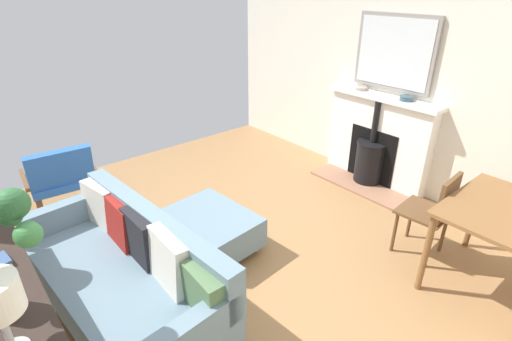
{
  "coord_description": "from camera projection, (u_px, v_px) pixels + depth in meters",
  "views": [
    {
      "loc": [
        1.34,
        2.37,
        2.29
      ],
      "look_at": [
        -0.59,
        0.08,
        0.8
      ],
      "focal_mm": 26.93,
      "sensor_mm": 36.0,
      "label": 1
    }
  ],
  "objects": [
    {
      "name": "mantel_bowl_far",
      "position": [
        406.0,
        98.0,
        4.21
      ],
      "size": [
        0.15,
        0.15,
        0.05
      ],
      "color": "#334C56",
      "rests_on": "fireplace"
    },
    {
      "name": "wall_left",
      "position": [
        395.0,
        75.0,
        4.43
      ],
      "size": [
        0.12,
        5.23,
        2.62
      ],
      "primitive_type": "cube",
      "color": "silver",
      "rests_on": "ground"
    },
    {
      "name": "fireplace",
      "position": [
        376.0,
        146.0,
        4.68
      ],
      "size": [
        0.57,
        1.4,
        1.1
      ],
      "color": "#93664C",
      "rests_on": "ground"
    },
    {
      "name": "sofa",
      "position": [
        128.0,
        273.0,
        2.82
      ],
      "size": [
        0.93,
        1.93,
        0.79
      ],
      "color": "#B2B2B7",
      "rests_on": "ground"
    },
    {
      "name": "dining_table",
      "position": [
        510.0,
        223.0,
        2.89
      ],
      "size": [
        0.98,
        0.85,
        0.75
      ],
      "color": "brown",
      "rests_on": "ground"
    },
    {
      "name": "ottoman",
      "position": [
        212.0,
        227.0,
        3.58
      ],
      "size": [
        0.68,
        0.88,
        0.36
      ],
      "color": "#B2B2B7",
      "rests_on": "ground"
    },
    {
      "name": "ground_plane",
      "position": [
        200.0,
        268.0,
        3.42
      ],
      "size": [
        5.52,
        5.23,
        0.01
      ],
      "primitive_type": "cube",
      "color": "olive"
    },
    {
      "name": "mirror_over_mantel",
      "position": [
        395.0,
        53.0,
        4.26
      ],
      "size": [
        0.04,
        0.96,
        0.82
      ],
      "color": "gray"
    },
    {
      "name": "armchair_accent",
      "position": [
        61.0,
        176.0,
        3.97
      ],
      "size": [
        0.72,
        0.65,
        0.83
      ],
      "color": "brown",
      "rests_on": "ground"
    },
    {
      "name": "mantel_bowl_near",
      "position": [
        361.0,
        88.0,
        4.62
      ],
      "size": [
        0.15,
        0.15,
        0.04
      ],
      "color": "#9E9384",
      "rests_on": "fireplace"
    },
    {
      "name": "dining_chair_near_fireplace",
      "position": [
        434.0,
        209.0,
        3.35
      ],
      "size": [
        0.43,
        0.43,
        0.83
      ],
      "color": "brown",
      "rests_on": "ground"
    }
  ]
}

